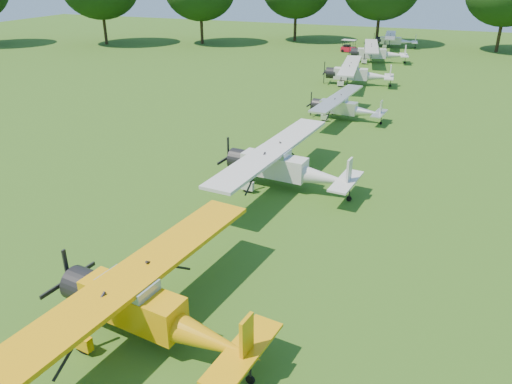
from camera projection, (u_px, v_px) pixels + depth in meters
ground at (244, 201)px, 25.62m from camera, size 160.00×160.00×0.00m
tree_belt at (321, 43)px, 21.22m from camera, size 137.36×130.27×14.52m
aircraft_2 at (146, 305)px, 15.59m from camera, size 7.66×12.16×2.39m
aircraft_3 at (284, 164)px, 26.59m from camera, size 7.53×11.99×2.35m
aircraft_4 at (344, 106)px, 38.51m from camera, size 6.00×9.55×1.88m
aircraft_5 at (356, 72)px, 49.47m from camera, size 6.95×11.05×2.17m
aircraft_6 at (376, 52)px, 60.63m from camera, size 7.17×11.34×2.23m
aircraft_7 at (394, 40)px, 71.54m from camera, size 6.21×9.89×1.94m
golf_cart at (348, 48)px, 68.19m from camera, size 2.05×1.41×1.64m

